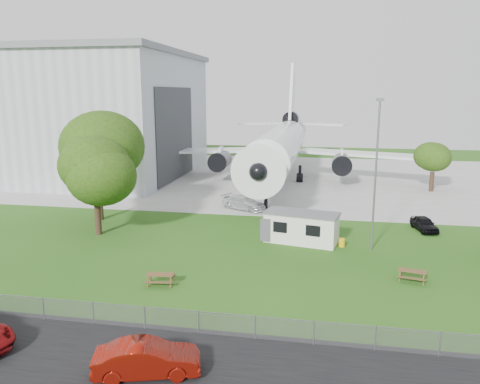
% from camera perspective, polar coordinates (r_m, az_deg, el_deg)
% --- Properties ---
extents(ground, '(160.00, 160.00, 0.00)m').
position_cam_1_polar(ground, '(34.04, 2.57, -9.57)').
color(ground, '#36671D').
extents(asphalt_strip, '(120.00, 8.00, 0.02)m').
position_cam_1_polar(asphalt_strip, '(22.62, -2.27, -21.54)').
color(asphalt_strip, black).
rests_on(asphalt_strip, ground).
extents(concrete_apron, '(120.00, 46.00, 0.03)m').
position_cam_1_polar(concrete_apron, '(70.62, 6.78, 1.72)').
color(concrete_apron, '#B7B7B2').
rests_on(concrete_apron, ground).
extents(hangar, '(43.00, 31.00, 18.55)m').
position_cam_1_polar(hangar, '(79.55, -21.96, 8.91)').
color(hangar, '#B2B7BC').
rests_on(hangar, ground).
extents(airliner, '(46.36, 47.73, 17.69)m').
position_cam_1_polar(airliner, '(67.91, 5.07, 5.83)').
color(airliner, white).
rests_on(airliner, ground).
extents(site_cabin, '(6.96, 3.91, 2.62)m').
position_cam_1_polar(site_cabin, '(40.16, 7.51, -4.29)').
color(site_cabin, silver).
rests_on(site_cabin, ground).
extents(picnic_west, '(1.97, 1.70, 0.76)m').
position_cam_1_polar(picnic_west, '(32.16, -9.64, -11.07)').
color(picnic_west, brown).
rests_on(picnic_west, ground).
extents(picnic_east, '(2.09, 1.86, 0.76)m').
position_cam_1_polar(picnic_east, '(34.34, 20.18, -10.14)').
color(picnic_east, brown).
rests_on(picnic_east, ground).
extents(fence, '(58.00, 0.04, 1.30)m').
position_cam_1_polar(fence, '(25.55, -0.48, -17.31)').
color(fence, gray).
rests_on(fence, ground).
extents(lamp_mast, '(0.16, 0.16, 12.00)m').
position_cam_1_polar(lamp_mast, '(38.35, 16.18, 1.75)').
color(lamp_mast, slate).
rests_on(lamp_mast, ground).
extents(tree_west_big, '(8.58, 8.58, 11.31)m').
position_cam_1_polar(tree_west_big, '(48.01, -17.07, 4.90)').
color(tree_west_big, '#382619').
rests_on(tree_west_big, ground).
extents(tree_west_small, '(7.12, 7.12, 9.33)m').
position_cam_1_polar(tree_west_small, '(43.02, -17.27, 2.42)').
color(tree_west_small, '#382619').
rests_on(tree_west_small, ground).
extents(tree_far_apron, '(5.26, 5.26, 6.94)m').
position_cam_1_polar(tree_far_apron, '(64.77, 22.53, 3.80)').
color(tree_far_apron, '#382619').
rests_on(tree_far_apron, ground).
extents(car_centre_sedan, '(5.03, 2.94, 1.57)m').
position_cam_1_polar(car_centre_sedan, '(22.69, -11.27, -19.36)').
color(car_centre_sedan, maroon).
rests_on(car_centre_sedan, ground).
extents(car_ne_hatch, '(2.32, 4.03, 1.29)m').
position_cam_1_polar(car_ne_hatch, '(46.48, 21.54, -3.65)').
color(car_ne_hatch, black).
rests_on(car_ne_hatch, ground).
extents(car_apron_van, '(5.50, 4.04, 1.48)m').
position_cam_1_polar(car_apron_van, '(51.03, 0.49, -1.34)').
color(car_apron_van, white).
rests_on(car_apron_van, ground).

